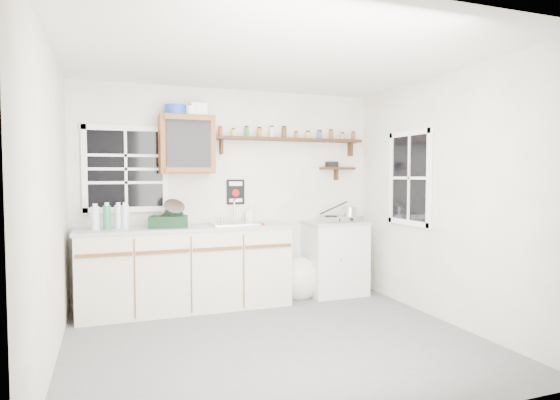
{
  "coord_description": "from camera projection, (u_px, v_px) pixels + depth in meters",
  "views": [
    {
      "loc": [
        -1.38,
        -3.87,
        1.48
      ],
      "look_at": [
        0.24,
        0.55,
        1.23
      ],
      "focal_mm": 30.0,
      "sensor_mm": 36.0,
      "label": 1
    }
  ],
  "objects": [
    {
      "name": "room",
      "position": [
        276.0,
        201.0,
        4.11
      ],
      "size": [
        3.64,
        3.24,
        2.54
      ],
      "color": "#555557",
      "rests_on": "ground"
    },
    {
      "name": "main_cabinet",
      "position": [
        187.0,
        267.0,
        5.17
      ],
      "size": [
        2.31,
        0.63,
        0.92
      ],
      "color": "#C0B49F",
      "rests_on": "floor"
    },
    {
      "name": "right_cabinet",
      "position": [
        335.0,
        258.0,
        5.82
      ],
      "size": [
        0.73,
        0.57,
        0.91
      ],
      "color": "beige",
      "rests_on": "floor"
    },
    {
      "name": "sink",
      "position": [
        234.0,
        223.0,
        5.33
      ],
      "size": [
        0.52,
        0.44,
        0.29
      ],
      "color": "#B7B7BC",
      "rests_on": "main_cabinet"
    },
    {
      "name": "upper_cabinet",
      "position": [
        187.0,
        145.0,
        5.25
      ],
      "size": [
        0.6,
        0.32,
        0.65
      ],
      "color": "brown",
      "rests_on": "wall_back"
    },
    {
      "name": "upper_cabinet_clutter",
      "position": [
        185.0,
        110.0,
        5.22
      ],
      "size": [
        0.46,
        0.24,
        0.14
      ],
      "color": "#1B3CB2",
      "rests_on": "upper_cabinet"
    },
    {
      "name": "spice_shelf",
      "position": [
        290.0,
        139.0,
        5.74
      ],
      "size": [
        1.91,
        0.18,
        0.35
      ],
      "color": "black",
      "rests_on": "wall_back"
    },
    {
      "name": "secondary_shelf",
      "position": [
        336.0,
        168.0,
        5.99
      ],
      "size": [
        0.45,
        0.16,
        0.24
      ],
      "color": "black",
      "rests_on": "wall_back"
    },
    {
      "name": "warning_sign",
      "position": [
        236.0,
        192.0,
        5.62
      ],
      "size": [
        0.22,
        0.02,
        0.3
      ],
      "color": "black",
      "rests_on": "wall_back"
    },
    {
      "name": "window_back",
      "position": [
        126.0,
        169.0,
        5.17
      ],
      "size": [
        0.93,
        0.03,
        0.98
      ],
      "color": "black",
      "rests_on": "wall_back"
    },
    {
      "name": "window_right",
      "position": [
        410.0,
        178.0,
        5.23
      ],
      "size": [
        0.03,
        0.78,
        1.08
      ],
      "color": "black",
      "rests_on": "wall_back"
    },
    {
      "name": "water_bottles",
      "position": [
        111.0,
        217.0,
        4.84
      ],
      "size": [
        0.37,
        0.12,
        0.28
      ],
      "color": "silver",
      "rests_on": "main_cabinet"
    },
    {
      "name": "dish_rack",
      "position": [
        170.0,
        218.0,
        5.05
      ],
      "size": [
        0.45,
        0.37,
        0.31
      ],
      "rotation": [
        0.0,
        0.0,
        -0.16
      ],
      "color": "black",
      "rests_on": "main_cabinet"
    },
    {
      "name": "soap_bottle",
      "position": [
        250.0,
        214.0,
        5.62
      ],
      "size": [
        0.11,
        0.12,
        0.19
      ],
      "primitive_type": "imported",
      "rotation": [
        0.0,
        0.0,
        -0.41
      ],
      "color": "silver",
      "rests_on": "main_cabinet"
    },
    {
      "name": "rag",
      "position": [
        258.0,
        224.0,
        5.3
      ],
      "size": [
        0.13,
        0.12,
        0.02
      ],
      "primitive_type": "cube",
      "rotation": [
        0.0,
        0.0,
        0.07
      ],
      "color": "maroon",
      "rests_on": "main_cabinet"
    },
    {
      "name": "hotplate",
      "position": [
        340.0,
        219.0,
        5.8
      ],
      "size": [
        0.53,
        0.32,
        0.07
      ],
      "rotation": [
        0.0,
        0.0,
        0.1
      ],
      "color": "#B7B7BC",
      "rests_on": "right_cabinet"
    },
    {
      "name": "saucepan",
      "position": [
        349.0,
        211.0,
        5.84
      ],
      "size": [
        0.43,
        0.25,
        0.19
      ],
      "rotation": [
        0.0,
        0.0,
        -0.41
      ],
      "color": "#B7B7BC",
      "rests_on": "hotplate"
    },
    {
      "name": "trash_bag",
      "position": [
        299.0,
        279.0,
        5.67
      ],
      "size": [
        0.47,
        0.42,
        0.54
      ],
      "color": "silver",
      "rests_on": "floor"
    }
  ]
}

